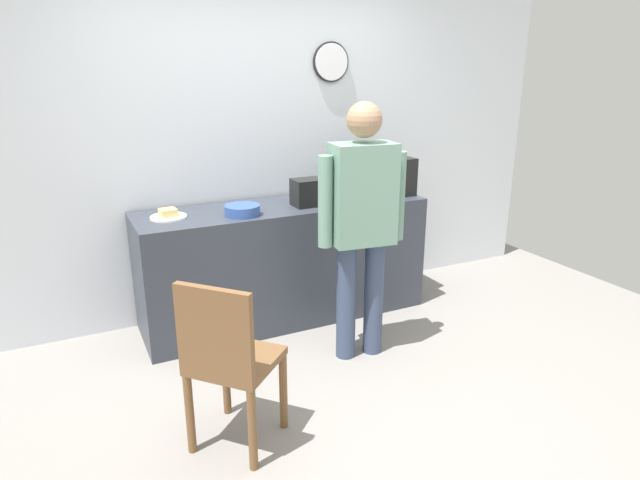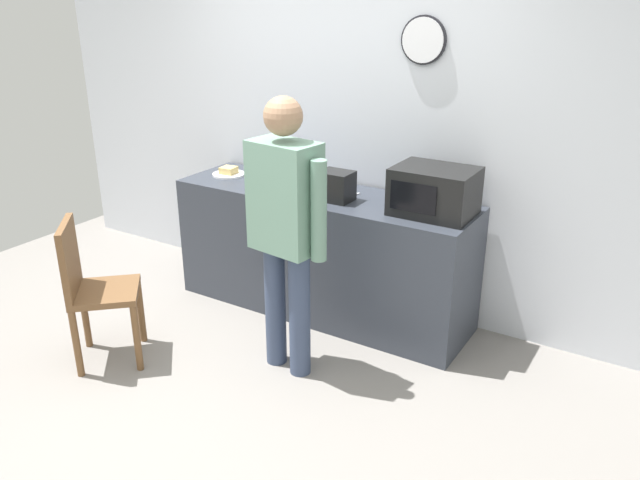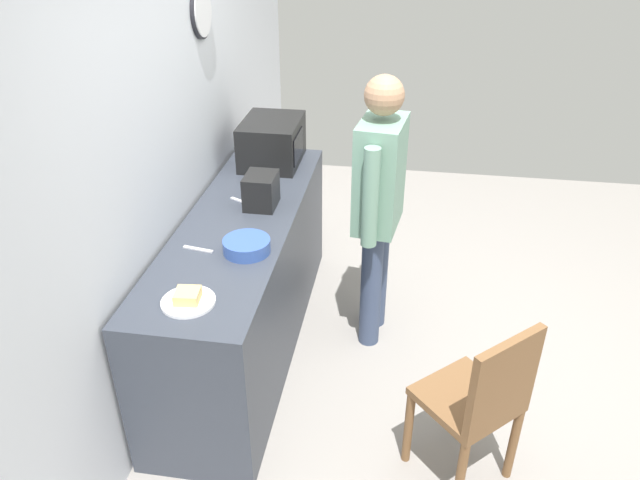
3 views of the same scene
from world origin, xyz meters
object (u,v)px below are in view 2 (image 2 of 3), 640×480
microwave (434,191)px  sandwich_plate (229,173)px  toaster (336,186)px  person_standing (285,220)px  salad_bowl (268,185)px  spoon_utensil (349,195)px  fork_utensil (287,180)px  wooden_chair (91,286)px

microwave → sandwich_plate: (-1.67, 0.02, -0.13)m
toaster → person_standing: 0.69m
salad_bowl → spoon_utensil: salad_bowl is taller
microwave → toaster: size_ratio=2.27×
microwave → person_standing: 0.98m
salad_bowl → fork_utensil: bearing=94.8°
salad_bowl → fork_utensil: 0.26m
toaster → salad_bowl: bearing=-174.7°
salad_bowl → wooden_chair: (-0.49, -1.20, -0.42)m
sandwich_plate → spoon_utensil: (1.04, 0.03, -0.02)m
person_standing → sandwich_plate: bearing=143.6°
wooden_chair → sandwich_plate: bearing=89.4°
sandwich_plate → spoon_utensil: bearing=1.9°
microwave → person_standing: (-0.60, -0.77, -0.07)m
salad_bowl → person_standing: size_ratio=0.15×
fork_utensil → person_standing: (0.61, -0.90, 0.08)m
sandwich_plate → fork_utensil: bearing=13.6°
sandwich_plate → salad_bowl: salad_bowl is taller
fork_utensil → spoon_utensil: size_ratio=1.00×
sandwich_plate → person_standing: person_standing is taller
microwave → sandwich_plate: size_ratio=2.01×
microwave → sandwich_plate: microwave is taller
fork_utensil → person_standing: size_ratio=0.10×
person_standing → toaster: bearing=95.2°
spoon_utensil → person_standing: person_standing is taller
toaster → wooden_chair: (-1.02, -1.25, -0.48)m
microwave → fork_utensil: size_ratio=2.94×
salad_bowl → person_standing: bearing=-47.4°
fork_utensil → spoon_utensil: same height
sandwich_plate → person_standing: bearing=-36.4°
salad_bowl → spoon_utensil: 0.59m
salad_bowl → wooden_chair: 1.36m
microwave → wooden_chair: 2.21m
salad_bowl → person_standing: person_standing is taller
microwave → wooden_chair: bearing=-141.7°
toaster → spoon_utensil: size_ratio=1.29×
toaster → person_standing: (0.06, -0.69, -0.02)m
spoon_utensil → salad_bowl: bearing=-161.9°
fork_utensil → person_standing: 1.09m
sandwich_plate → toaster: bearing=-5.6°
spoon_utensil → wooden_chair: (-1.05, -1.38, -0.39)m
sandwich_plate → toaster: size_ratio=1.13×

